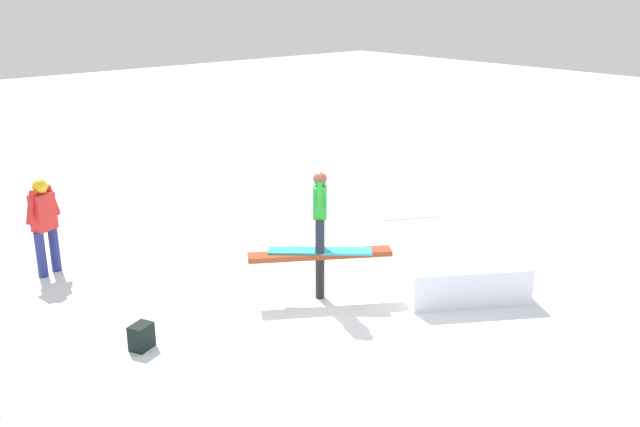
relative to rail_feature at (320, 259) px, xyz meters
name	(u,v)px	position (x,y,z in m)	size (l,w,h in m)	color
ground_plane	(320,297)	(0.00, 0.00, -0.62)	(60.00, 60.00, 0.00)	white
rail_feature	(320,259)	(0.00, 0.00, 0.00)	(1.96, 1.40, 0.74)	black
snow_kicker_ramp	(458,272)	(-1.81, 1.16, -0.34)	(1.80, 1.50, 0.56)	white
main_rider_on_rail	(320,215)	(0.00, 0.00, 0.70)	(1.32, 1.24, 1.23)	#2EB5C8
bystander_red	(44,221)	(2.73, -3.63, 0.28)	(0.68, 0.36, 1.60)	navy
loose_snowboard_white	(410,217)	(-3.96, -1.74, -0.61)	(1.31, 0.28, 0.02)	white
backpack_on_snow	(141,337)	(2.79, -0.33, -0.45)	(0.30, 0.22, 0.34)	black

